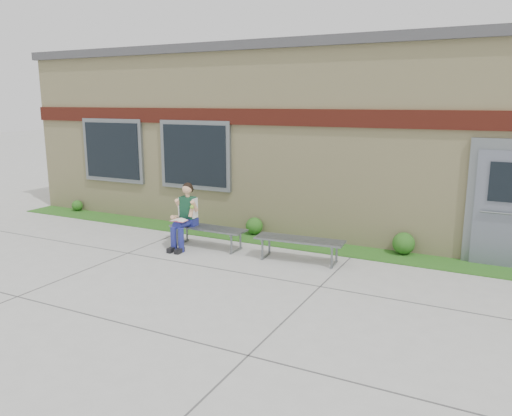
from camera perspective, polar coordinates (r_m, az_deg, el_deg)
The scene contains 9 objects.
ground at distance 8.15m, azimuth -0.57°, elevation -8.97°, with size 80.00×80.00×0.00m, color #9E9E99.
grass_strip at distance 10.41m, azimuth 6.05°, elevation -4.27°, with size 16.00×0.80×0.02m, color #165418.
school_building at distance 13.24m, azimuth 11.56°, elevation 8.28°, with size 16.20×6.22×4.20m.
bench_left at distance 10.21m, azimuth -5.50°, elevation -2.72°, with size 1.64×0.47×0.42m.
bench_right at distance 9.33m, azimuth 4.97°, elevation -4.11°, with size 1.70×0.59×0.43m.
girl at distance 10.19m, azimuth -8.13°, elevation -0.78°, with size 0.50×0.81×1.32m.
shrub_west at distance 14.35m, azimuth -19.76°, elevation 0.27°, with size 0.29×0.29×0.29m, color #165418.
shrub_mid at distance 11.12m, azimuth -0.19°, elevation -2.06°, with size 0.38×0.38×0.38m, color #165418.
shrub_east at distance 10.11m, azimuth 16.52°, elevation -3.89°, with size 0.43×0.43×0.43m, color #165418.
Camera 1 is at (3.51, -6.75, 2.94)m, focal length 35.00 mm.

